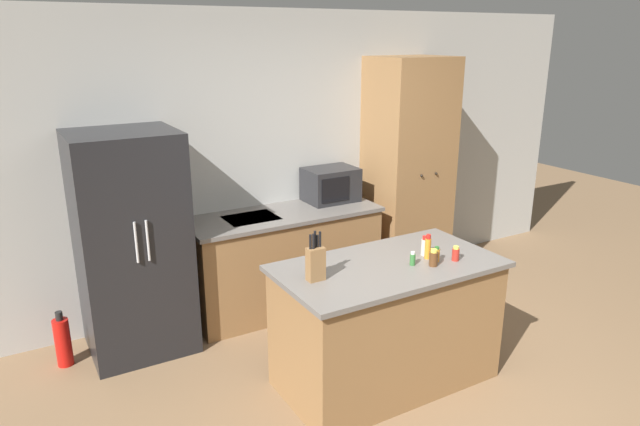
% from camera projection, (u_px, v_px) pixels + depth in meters
% --- Properties ---
extents(wall_back, '(7.20, 0.06, 2.60)m').
position_uv_depth(wall_back, '(268.00, 160.00, 5.14)').
color(wall_back, '#B2B2AD').
rests_on(wall_back, ground_plane).
extents(refrigerator, '(0.77, 0.73, 1.72)m').
position_uv_depth(refrigerator, '(132.00, 244.00, 4.32)').
color(refrigerator, black).
rests_on(refrigerator, ground_plane).
extents(back_counter, '(1.72, 0.65, 0.90)m').
position_uv_depth(back_counter, '(284.00, 260.00, 5.11)').
color(back_counter, olive).
rests_on(back_counter, ground_plane).
extents(pantry_cabinet, '(0.73, 0.63, 2.19)m').
position_uv_depth(pantry_cabinet, '(407.00, 172.00, 5.56)').
color(pantry_cabinet, olive).
rests_on(pantry_cabinet, ground_plane).
extents(kitchen_island, '(1.54, 0.83, 0.90)m').
position_uv_depth(kitchen_island, '(386.00, 323.00, 3.99)').
color(kitchen_island, olive).
rests_on(kitchen_island, ground_plane).
extents(microwave, '(0.47, 0.36, 0.31)m').
position_uv_depth(microwave, '(331.00, 185.00, 5.28)').
color(microwave, '#232326').
rests_on(microwave, back_counter).
extents(knife_block, '(0.11, 0.07, 0.33)m').
position_uv_depth(knife_block, '(316.00, 262.00, 3.56)').
color(knife_block, olive).
rests_on(knife_block, kitchen_island).
extents(spice_bottle_tall_dark, '(0.06, 0.06, 0.12)m').
position_uv_depth(spice_bottle_tall_dark, '(434.00, 258.00, 3.80)').
color(spice_bottle_tall_dark, '#563319').
rests_on(spice_bottle_tall_dark, kitchen_island).
extents(spice_bottle_short_red, '(0.05, 0.05, 0.10)m').
position_uv_depth(spice_bottle_short_red, '(456.00, 254.00, 3.89)').
color(spice_bottle_short_red, '#B2281E').
rests_on(spice_bottle_short_red, kitchen_island).
extents(spice_bottle_amber_oil, '(0.04, 0.04, 0.11)m').
position_uv_depth(spice_bottle_amber_oil, '(437.00, 255.00, 3.88)').
color(spice_bottle_amber_oil, orange).
rests_on(spice_bottle_amber_oil, kitchen_island).
extents(spice_bottle_green_herb, '(0.04, 0.04, 0.10)m').
position_uv_depth(spice_bottle_green_herb, '(413.00, 259.00, 3.82)').
color(spice_bottle_green_herb, '#337033').
rests_on(spice_bottle_green_herb, kitchen_island).
extents(spice_bottle_pale_salt, '(0.05, 0.05, 0.14)m').
position_uv_depth(spice_bottle_pale_salt, '(425.00, 246.00, 3.98)').
color(spice_bottle_pale_salt, beige).
rests_on(spice_bottle_pale_salt, kitchen_island).
extents(spice_bottle_orange_cap, '(0.04, 0.04, 0.18)m').
position_uv_depth(spice_bottle_orange_cap, '(428.00, 247.00, 3.92)').
color(spice_bottle_orange_cap, orange).
rests_on(spice_bottle_orange_cap, kitchen_island).
extents(fire_extinguisher, '(0.12, 0.12, 0.44)m').
position_uv_depth(fire_extinguisher, '(63.00, 341.00, 4.25)').
color(fire_extinguisher, red).
rests_on(fire_extinguisher, ground_plane).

